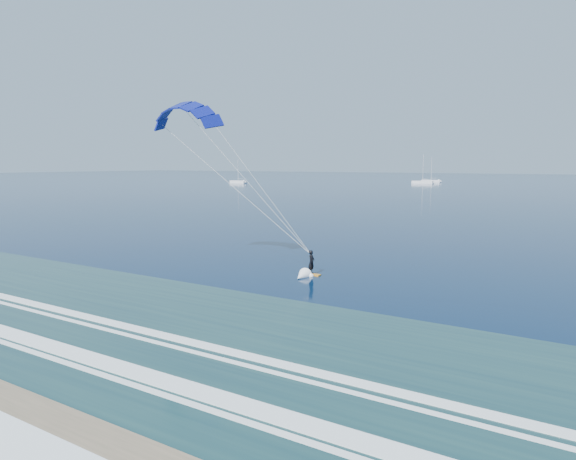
% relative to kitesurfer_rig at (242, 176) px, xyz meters
% --- Properties ---
extents(kitesurfer_rig, '(15.34, 5.65, 14.89)m').
position_rel_kitesurfer_rig_xyz_m(kitesurfer_rig, '(0.00, 0.00, 0.00)').
color(kitesurfer_rig, orange).
rests_on(kitesurfer_rig, ground).
extents(sailboat_0, '(7.71, 2.40, 10.62)m').
position_rel_kitesurfer_rig_xyz_m(sailboat_0, '(-113.72, 148.30, -7.13)').
color(sailboat_0, white).
rests_on(sailboat_0, ground).
extents(sailboat_1, '(9.16, 2.40, 12.52)m').
position_rel_kitesurfer_rig_xyz_m(sailboat_1, '(-43.19, 187.19, -7.12)').
color(sailboat_1, white).
rests_on(sailboat_1, ground).
extents(sailboat_2, '(8.52, 2.40, 11.51)m').
position_rel_kitesurfer_rig_xyz_m(sailboat_2, '(-43.99, 202.39, -7.13)').
color(sailboat_2, white).
rests_on(sailboat_2, ground).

